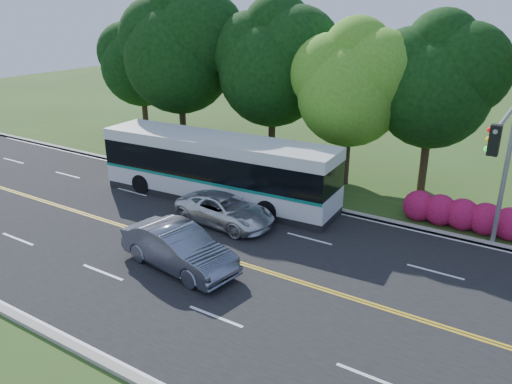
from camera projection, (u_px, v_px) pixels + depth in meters
The scene contains 10 objects.
ground at pixel (280, 276), 19.29m from camera, with size 120.00×120.00×0.00m, color #2F4918.
road at pixel (280, 276), 19.28m from camera, with size 60.00×14.00×0.02m, color black.
curb_north at pixel (351, 213), 24.91m from camera, with size 60.00×0.30×0.15m, color #A29D92.
grass_verge at pixel (364, 201), 26.38m from camera, with size 60.00×4.00×0.10m, color #2F4918.
lane_markings at pixel (278, 275), 19.33m from camera, with size 57.60×13.82×0.00m.
tree_row at pixel (308, 61), 29.05m from camera, with size 44.70×9.10×13.84m.
traffic_signal at pixel (505, 152), 18.65m from camera, with size 0.42×6.10×7.00m.
transit_bus at pixel (217, 169), 26.22m from camera, with size 13.18×3.59×3.41m.
sedan at pixel (179, 248), 19.60m from camera, with size 1.81×5.20×1.71m, color slate.
suv at pixel (225, 210), 23.61m from camera, with size 2.29×4.97×1.38m, color silver.
Camera 1 is at (8.22, -14.76, 9.90)m, focal length 35.00 mm.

